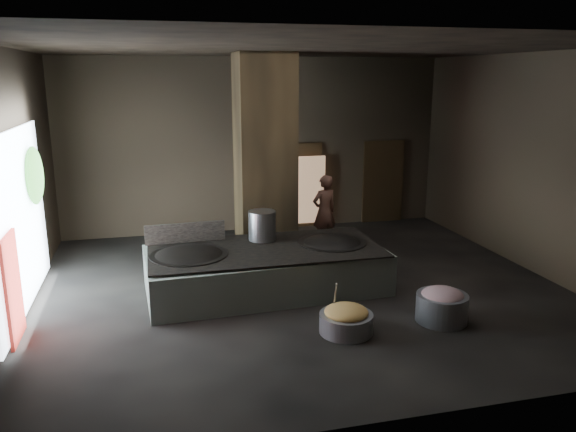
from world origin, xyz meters
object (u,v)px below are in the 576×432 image
object	(u,v)px
stock_pot	(262,226)
veg_basin	(346,323)
meat_basin	(442,308)
wok_left	(189,259)
cook	(324,212)
hearth_platform	(266,270)
wok_right	(332,246)

from	to	relation	value
stock_pot	veg_basin	distance (m)	3.00
veg_basin	meat_basin	xyz separation A→B (m)	(1.71, 0.03, 0.08)
wok_left	veg_basin	world-z (taller)	wok_left
cook	hearth_platform	bearing A→B (deg)	34.82
wok_left	cook	world-z (taller)	cook
wok_right	cook	bearing A→B (deg)	76.03
meat_basin	hearth_platform	bearing A→B (deg)	140.24
cook	meat_basin	size ratio (longest dim) A/B	2.05
hearth_platform	wok_right	size ratio (longest dim) A/B	3.41
wok_right	stock_pot	xyz separation A→B (m)	(-1.30, 0.50, 0.38)
stock_pot	meat_basin	world-z (taller)	stock_pot
hearth_platform	stock_pot	size ratio (longest dim) A/B	7.67
wok_right	veg_basin	size ratio (longest dim) A/B	1.52
meat_basin	cook	bearing A→B (deg)	98.20
wok_right	meat_basin	size ratio (longest dim) A/B	1.53
hearth_platform	wok_left	bearing A→B (deg)	179.09
hearth_platform	wok_right	world-z (taller)	wok_right
meat_basin	stock_pot	bearing A→B (deg)	133.16
stock_pot	veg_basin	xyz separation A→B (m)	(0.82, -2.72, -0.97)
wok_left	wok_right	distance (m)	2.80
meat_basin	wok_right	bearing A→B (deg)	119.20
wok_right	wok_left	bearing A→B (deg)	-177.95
veg_basin	cook	bearing A→B (deg)	76.87
hearth_platform	veg_basin	world-z (taller)	hearth_platform
wok_left	meat_basin	distance (m)	4.57
stock_pot	cook	world-z (taller)	cook
hearth_platform	meat_basin	size ratio (longest dim) A/B	5.20
stock_pot	meat_basin	size ratio (longest dim) A/B	0.68
stock_pot	veg_basin	size ratio (longest dim) A/B	0.67
wok_right	hearth_platform	bearing A→B (deg)	-177.88
cook	meat_basin	bearing A→B (deg)	82.18
stock_pot	wok_right	bearing A→B (deg)	-21.04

